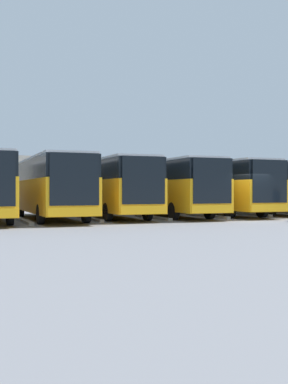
{
  "coord_description": "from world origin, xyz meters",
  "views": [
    {
      "loc": [
        16.38,
        20.71,
        1.61
      ],
      "look_at": [
        3.02,
        -5.98,
        1.52
      ],
      "focal_mm": 45.0,
      "sensor_mm": 36.0,
      "label": 1
    }
  ],
  "objects_px": {
    "bus_2": "(252,187)",
    "bus_4": "(165,186)",
    "bus_3": "(214,186)",
    "bus_5": "(107,186)",
    "bus_6": "(50,185)"
  },
  "relations": [
    {
      "from": "bus_2",
      "to": "bus_4",
      "type": "relative_size",
      "value": 1.0
    },
    {
      "from": "bus_5",
      "to": "bus_6",
      "type": "bearing_deg",
      "value": 12.94
    },
    {
      "from": "bus_4",
      "to": "bus_6",
      "type": "distance_m",
      "value": 7.3
    },
    {
      "from": "bus_3",
      "to": "bus_6",
      "type": "relative_size",
      "value": 1.0
    },
    {
      "from": "bus_5",
      "to": "bus_6",
      "type": "height_order",
      "value": "same"
    },
    {
      "from": "bus_2",
      "to": "bus_4",
      "type": "distance_m",
      "value": 7.32
    },
    {
      "from": "bus_2",
      "to": "bus_4",
      "type": "height_order",
      "value": "same"
    },
    {
      "from": "bus_3",
      "to": "bus_4",
      "type": "bearing_deg",
      "value": 3.25
    },
    {
      "from": "bus_3",
      "to": "bus_5",
      "type": "bearing_deg",
      "value": 0.23
    },
    {
      "from": "bus_6",
      "to": "bus_5",
      "type": "bearing_deg",
      "value": -167.06
    },
    {
      "from": "bus_2",
      "to": "bus_3",
      "type": "relative_size",
      "value": 1.0
    },
    {
      "from": "bus_2",
      "to": "bus_4",
      "type": "xyz_separation_m",
      "value": [
        7.3,
        0.57,
        0.0
      ]
    },
    {
      "from": "bus_2",
      "to": "bus_5",
      "type": "height_order",
      "value": "same"
    },
    {
      "from": "bus_2",
      "to": "bus_5",
      "type": "relative_size",
      "value": 1.0
    },
    {
      "from": "bus_3",
      "to": "bus_5",
      "type": "distance_m",
      "value": 7.32
    }
  ]
}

